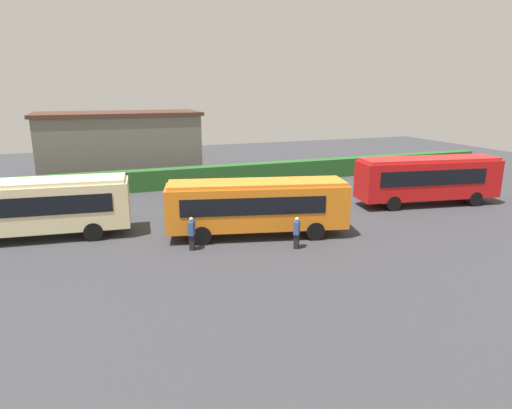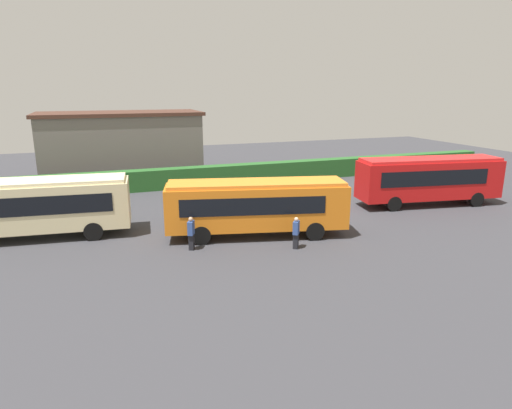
# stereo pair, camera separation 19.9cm
# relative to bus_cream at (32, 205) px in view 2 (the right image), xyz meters

# --- Properties ---
(ground_plane) EXTENTS (78.67, 78.67, 0.00)m
(ground_plane) POSITION_rel_bus_cream_xyz_m (14.21, -2.74, -1.85)
(ground_plane) COLOR #38383D
(bus_cream) EXTENTS (10.29, 3.51, 3.22)m
(bus_cream) POSITION_rel_bus_cream_xyz_m (0.00, 0.00, 0.00)
(bus_cream) COLOR beige
(bus_cream) RESTS_ON ground_plane
(bus_orange) EXTENTS (10.03, 4.55, 3.07)m
(bus_orange) POSITION_rel_bus_cream_xyz_m (11.42, -3.72, -0.08)
(bus_orange) COLOR orange
(bus_orange) RESTS_ON ground_plane
(bus_red) EXTENTS (10.20, 3.86, 3.30)m
(bus_red) POSITION_rel_bus_cream_xyz_m (24.91, -1.44, 0.04)
(bus_red) COLOR red
(bus_red) RESTS_ON ground_plane
(person_left) EXTENTS (0.45, 0.55, 1.71)m
(person_left) POSITION_rel_bus_cream_xyz_m (7.59, -4.65, -0.96)
(person_left) COLOR black
(person_left) RESTS_ON ground_plane
(person_center) EXTENTS (0.45, 0.37, 1.86)m
(person_center) POSITION_rel_bus_cream_xyz_m (12.10, -1.53, -0.85)
(person_center) COLOR maroon
(person_center) RESTS_ON ground_plane
(person_right) EXTENTS (0.48, 0.51, 1.65)m
(person_right) POSITION_rel_bus_cream_xyz_m (12.60, -6.28, -0.99)
(person_right) COLOR black
(person_right) RESTS_ON ground_plane
(person_far) EXTENTS (0.49, 0.54, 1.64)m
(person_far) POSITION_rel_bus_cream_xyz_m (24.81, 1.49, -1.00)
(person_far) COLOR maroon
(person_far) RESTS_ON ground_plane
(hedge_row) EXTENTS (51.34, 1.27, 1.64)m
(hedge_row) POSITION_rel_bus_cream_xyz_m (14.21, 9.91, -1.03)
(hedge_row) COLOR #285D26
(hedge_row) RESTS_ON ground_plane
(depot_building) EXTENTS (13.91, 6.36, 5.90)m
(depot_building) POSITION_rel_bus_cream_xyz_m (5.68, 15.65, 1.11)
(depot_building) COLOR slate
(depot_building) RESTS_ON ground_plane
(traffic_cone) EXTENTS (0.36, 0.36, 0.60)m
(traffic_cone) POSITION_rel_bus_cream_xyz_m (16.41, 6.25, -1.55)
(traffic_cone) COLOR orange
(traffic_cone) RESTS_ON ground_plane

